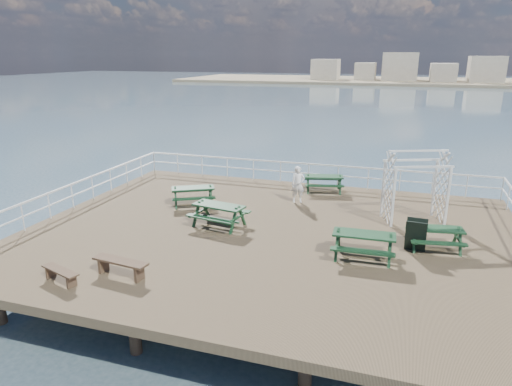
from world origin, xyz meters
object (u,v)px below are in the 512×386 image
object	(u,v)px
picnic_table_d	(219,211)
flat_bench_near	(60,273)
picnic_table_c	(436,234)
person	(298,185)
picnic_table_b	(324,180)
trellis_arbor	(415,190)
picnic_table_a	(193,192)
picnic_table_e	(364,240)
flat_bench_far	(121,264)

from	to	relation	value
picnic_table_d	flat_bench_near	bearing A→B (deg)	-105.41
picnic_table_c	person	bearing A→B (deg)	138.72
picnic_table_b	trellis_arbor	bearing A→B (deg)	-49.32
picnic_table_b	picnic_table_d	xyz separation A→B (m)	(-3.04, -5.81, 0.05)
flat_bench_near	trellis_arbor	size ratio (longest dim) A/B	0.50
picnic_table_a	picnic_table_c	world-z (taller)	picnic_table_a
picnic_table_c	picnic_table_e	world-z (taller)	picnic_table_e
picnic_table_c	trellis_arbor	distance (m)	2.81
flat_bench_far	trellis_arbor	size ratio (longest dim) A/B	0.64
trellis_arbor	picnic_table_b	bearing A→B (deg)	122.32
picnic_table_c	picnic_table_e	bearing A→B (deg)	-155.38
picnic_table_c	flat_bench_near	bearing A→B (deg)	-159.33
picnic_table_c	flat_bench_near	xyz separation A→B (m)	(-10.43, -5.87, -0.25)
picnic_table_a	picnic_table_d	bearing A→B (deg)	-73.74
picnic_table_e	flat_bench_near	xyz separation A→B (m)	(-8.18, -4.39, -0.31)
picnic_table_b	person	world-z (taller)	person
flat_bench_far	person	bearing A→B (deg)	74.89
flat_bench_near	flat_bench_far	world-z (taller)	flat_bench_far
picnic_table_b	flat_bench_near	distance (m)	12.78
flat_bench_far	picnic_table_a	bearing A→B (deg)	103.98
person	picnic_table_c	bearing A→B (deg)	-52.43
picnic_table_c	person	world-z (taller)	person
picnic_table_d	flat_bench_near	world-z (taller)	picnic_table_d
picnic_table_c	picnic_table_d	distance (m)	7.80
picnic_table_b	picnic_table_d	distance (m)	6.56
picnic_table_d	flat_bench_far	bearing A→B (deg)	-94.45
picnic_table_b	picnic_table_c	xyz separation A→B (m)	(4.75, -5.58, -0.01)
picnic_table_e	flat_bench_far	size ratio (longest dim) A/B	1.11
picnic_table_a	picnic_table_b	distance (m)	6.34
picnic_table_b	picnic_table_c	distance (m)	7.33
flat_bench_near	person	world-z (taller)	person
picnic_table_a	person	distance (m)	4.64
picnic_table_b	flat_bench_far	world-z (taller)	picnic_table_b
picnic_table_a	picnic_table_c	bearing A→B (deg)	-39.34
trellis_arbor	person	distance (m)	4.97
picnic_table_a	trellis_arbor	size ratio (longest dim) A/B	0.81
flat_bench_near	person	size ratio (longest dim) A/B	0.87
picnic_table_a	flat_bench_near	xyz separation A→B (m)	(-0.57, -7.70, -0.27)
picnic_table_d	trellis_arbor	size ratio (longest dim) A/B	0.78
flat_bench_near	person	distance (m)	10.62
picnic_table_d	flat_bench_near	xyz separation A→B (m)	(-2.64, -5.64, -0.32)
trellis_arbor	person	size ratio (longest dim) A/B	1.75
flat_bench_far	person	size ratio (longest dim) A/B	1.12
picnic_table_b	person	distance (m)	2.19
picnic_table_e	flat_bench_far	xyz separation A→B (m)	(-6.74, -3.52, -0.23)
picnic_table_d	flat_bench_far	world-z (taller)	picnic_table_d
person	trellis_arbor	bearing A→B (deg)	-30.80
picnic_table_a	flat_bench_near	size ratio (longest dim) A/B	1.62
picnic_table_e	trellis_arbor	bearing A→B (deg)	67.30
picnic_table_b	picnic_table_d	bearing A→B (deg)	-130.73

